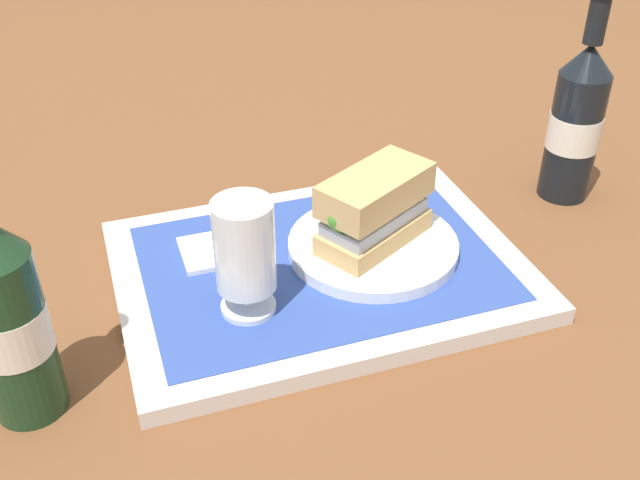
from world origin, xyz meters
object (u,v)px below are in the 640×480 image
Objects in this scene: beer_glass at (245,253)px; beer_bottle at (7,316)px; second_bottle at (576,121)px; sandwich at (371,207)px; plate at (371,244)px.

beer_glass is 0.47× the size of beer_bottle.
beer_bottle and second_bottle have the same top height.
second_bottle is at bearing 163.67° from sandwich.
second_bottle is (-0.45, -0.12, 0.01)m from beer_glass.
second_bottle is (-0.30, -0.07, 0.03)m from sandwich.
plate is at bearing 12.38° from second_bottle.
beer_bottle is at bearing 15.52° from plate.
second_bottle is at bearing -164.80° from beer_glass.
plate is 1.52× the size of beer_glass.
beer_bottle is 0.69m from second_bottle.
beer_bottle reaches higher than sandwich.
sandwich is at bearing -159.84° from beer_glass.
plate is 1.31× the size of sandwich.
second_bottle is at bearing -167.62° from plate.
second_bottle reaches higher than sandwich.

